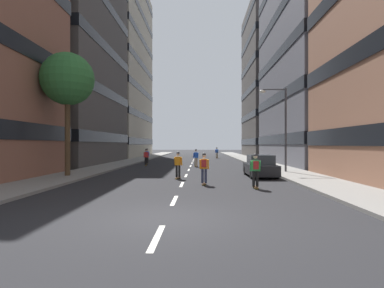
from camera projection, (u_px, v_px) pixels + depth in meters
name	position (u px, v px, depth m)	size (l,w,h in m)	color
ground_plane	(192.00, 162.00, 39.71)	(181.06, 181.06, 0.00)	black
sidewalk_left	(136.00, 160.00, 43.70)	(3.21, 82.98, 0.14)	gray
sidewalk_right	(251.00, 160.00, 43.25)	(3.21, 82.98, 0.14)	gray
lane_markings	(193.00, 162.00, 40.03)	(0.16, 67.20, 0.01)	silver
building_left_mid	(55.00, 54.00, 36.54)	(12.97, 18.29, 25.42)	#4C4744
building_left_far	(108.00, 68.00, 57.71)	(12.97, 22.63, 32.54)	#B2A893
building_right_mid	(332.00, 41.00, 35.64)	(12.97, 20.24, 27.99)	slate
building_right_far	(283.00, 82.00, 56.81)	(12.97, 17.03, 27.15)	#4C4744
parked_car_near	(260.00, 167.00, 21.74)	(1.82, 4.40, 1.52)	black
street_tree_near	(68.00, 80.00, 21.26)	(3.56, 3.56, 8.35)	#4C3823
streetlamp_right	(281.00, 120.00, 24.39)	(2.13, 0.30, 6.50)	#3F3F44
skater_0	(146.00, 156.00, 33.01)	(0.55, 0.92, 1.78)	brown
skater_1	(217.00, 152.00, 50.82)	(0.57, 0.92, 1.78)	brown
skater_2	(178.00, 164.00, 20.43)	(0.56, 0.92, 1.78)	brown
skater_3	(147.00, 155.00, 36.40)	(0.56, 0.92, 1.78)	brown
skater_4	(255.00, 169.00, 15.94)	(0.53, 0.90, 1.78)	brown
skater_5	(196.00, 157.00, 31.44)	(0.57, 0.92, 1.78)	brown
skater_6	(204.00, 167.00, 17.37)	(0.55, 0.91, 1.78)	brown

